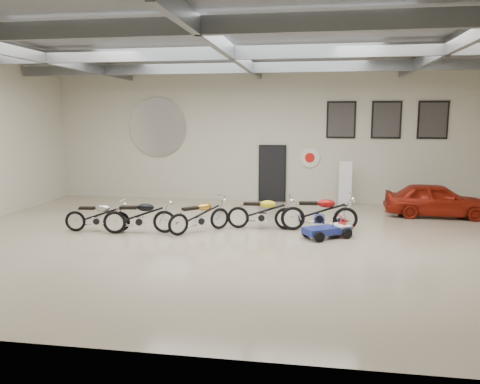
% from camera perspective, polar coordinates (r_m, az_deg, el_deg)
% --- Properties ---
extents(floor, '(16.00, 12.00, 0.01)m').
position_cam_1_polar(floor, '(12.30, -0.87, -5.94)').
color(floor, tan).
rests_on(floor, ground).
extents(ceiling, '(16.00, 12.00, 0.01)m').
position_cam_1_polar(ceiling, '(12.02, -0.94, 17.76)').
color(ceiling, slate).
rests_on(ceiling, back_wall).
extents(back_wall, '(16.00, 0.02, 5.00)m').
position_cam_1_polar(back_wall, '(17.83, 2.42, 6.86)').
color(back_wall, beige).
rests_on(back_wall, floor).
extents(ceiling_beams, '(15.80, 11.80, 0.32)m').
position_cam_1_polar(ceiling_beams, '(11.98, -0.93, 16.57)').
color(ceiling_beams, slate).
rests_on(ceiling_beams, ceiling).
extents(door, '(0.92, 0.08, 2.10)m').
position_cam_1_polar(door, '(17.85, 3.96, 2.18)').
color(door, black).
rests_on(door, back_wall).
extents(logo_plaque, '(2.30, 0.06, 1.16)m').
position_cam_1_polar(logo_plaque, '(18.66, -10.01, 7.75)').
color(logo_plaque, silver).
rests_on(logo_plaque, back_wall).
extents(poster_left, '(1.05, 0.08, 1.35)m').
position_cam_1_polar(poster_left, '(17.69, 12.23, 8.59)').
color(poster_left, black).
rests_on(poster_left, back_wall).
extents(poster_mid, '(1.05, 0.08, 1.35)m').
position_cam_1_polar(poster_mid, '(17.85, 17.41, 8.39)').
color(poster_mid, black).
rests_on(poster_mid, back_wall).
extents(poster_right, '(1.05, 0.08, 1.35)m').
position_cam_1_polar(poster_right, '(18.15, 22.47, 8.12)').
color(poster_right, black).
rests_on(poster_right, back_wall).
extents(oil_sign, '(0.72, 0.10, 0.72)m').
position_cam_1_polar(oil_sign, '(17.72, 8.51, 4.16)').
color(oil_sign, white).
rests_on(oil_sign, back_wall).
extents(banner_stand, '(0.49, 0.26, 1.70)m').
position_cam_1_polar(banner_stand, '(17.40, 12.73, 1.14)').
color(banner_stand, white).
rests_on(banner_stand, floor).
extents(motorcycle_silver, '(1.86, 0.77, 0.94)m').
position_cam_1_polar(motorcycle_silver, '(13.74, -17.01, -2.73)').
color(motorcycle_silver, silver).
rests_on(motorcycle_silver, floor).
extents(motorcycle_black, '(2.04, 1.00, 1.02)m').
position_cam_1_polar(motorcycle_black, '(13.25, -12.17, -2.79)').
color(motorcycle_black, silver).
rests_on(motorcycle_black, floor).
extents(motorcycle_gold, '(1.78, 1.75, 0.99)m').
position_cam_1_polar(motorcycle_gold, '(13.12, -4.97, -2.80)').
color(motorcycle_gold, silver).
rests_on(motorcycle_gold, floor).
extents(motorcycle_yellow, '(1.98, 0.70, 1.02)m').
position_cam_1_polar(motorcycle_yellow, '(13.48, 2.67, -2.40)').
color(motorcycle_yellow, silver).
rests_on(motorcycle_yellow, floor).
extents(motorcycle_red, '(2.17, 0.83, 1.10)m').
position_cam_1_polar(motorcycle_red, '(13.42, 9.64, -2.38)').
color(motorcycle_red, silver).
rests_on(motorcycle_red, floor).
extents(go_kart, '(1.69, 1.45, 0.57)m').
position_cam_1_polar(go_kart, '(12.80, 11.04, -4.21)').
color(go_kart, navy).
rests_on(go_kart, floor).
extents(vintage_car, '(1.42, 3.28, 1.10)m').
position_cam_1_polar(vintage_car, '(16.41, 22.82, -0.88)').
color(vintage_car, maroon).
rests_on(vintage_car, floor).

